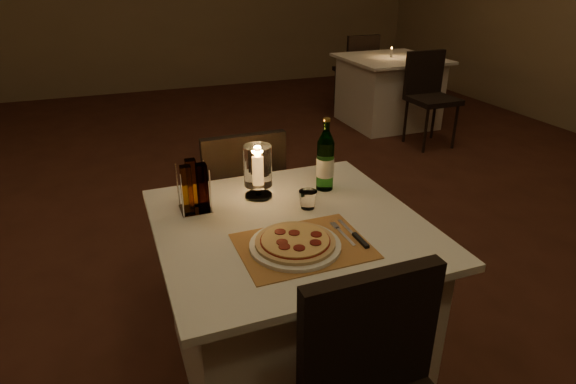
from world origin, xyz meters
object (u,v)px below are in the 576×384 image
object	(u,v)px
pizza	(295,241)
tumbler	(308,200)
water_bottle	(325,161)
main_table	(290,300)
neighbor_table_right	(388,91)
plate	(295,245)
chair_far	(241,193)
hurricane_candle	(258,168)

from	to	relation	value
pizza	tumbler	world-z (taller)	tumbler
water_bottle	main_table	bearing A→B (deg)	-137.18
pizza	neighbor_table_right	bearing A→B (deg)	53.38
tumbler	neighbor_table_right	world-z (taller)	tumbler
tumbler	neighbor_table_right	distance (m)	3.77
plate	tumbler	xyz separation A→B (m)	(0.16, 0.27, 0.03)
main_table	chair_far	bearing A→B (deg)	90.00
water_bottle	neighbor_table_right	xyz separation A→B (m)	(2.12, 2.84, -0.49)
tumbler	water_bottle	size ratio (longest dim) A/B	0.23
water_bottle	tumbler	bearing A→B (deg)	-134.11
pizza	neighbor_table_right	xyz separation A→B (m)	(2.42, 3.26, -0.39)
plate	hurricane_candle	xyz separation A→B (m)	(0.01, 0.44, 0.12)
pizza	neighbor_table_right	size ratio (longest dim) A/B	0.28
hurricane_candle	neighbor_table_right	distance (m)	3.75
plate	water_bottle	bearing A→B (deg)	53.76
tumbler	water_bottle	distance (m)	0.22
chair_far	pizza	size ratio (longest dim) A/B	3.21
plate	water_bottle	size ratio (longest dim) A/B	1.00
plate	tumbler	world-z (taller)	tumbler
main_table	water_bottle	size ratio (longest dim) A/B	3.13
pizza	hurricane_candle	world-z (taller)	hurricane_candle
chair_far	plate	xyz separation A→B (m)	(-0.05, -0.89, 0.20)
chair_far	water_bottle	bearing A→B (deg)	-61.86
plate	neighbor_table_right	size ratio (longest dim) A/B	0.32
chair_far	plate	world-z (taller)	chair_far
hurricane_candle	tumbler	bearing A→B (deg)	-47.82
neighbor_table_right	main_table	bearing A→B (deg)	-127.61
water_bottle	neighbor_table_right	size ratio (longest dim) A/B	0.32
plate	neighbor_table_right	bearing A→B (deg)	53.38
chair_far	neighbor_table_right	distance (m)	3.36
plate	pizza	xyz separation A→B (m)	(-0.00, -0.00, 0.02)
main_table	chair_far	size ratio (longest dim) A/B	1.11
main_table	water_bottle	distance (m)	0.61
water_bottle	plate	bearing A→B (deg)	-126.24
hurricane_candle	neighbor_table_right	xyz separation A→B (m)	(2.42, 2.82, -0.50)
hurricane_candle	pizza	bearing A→B (deg)	-91.02
main_table	chair_far	distance (m)	0.74
chair_far	neighbor_table_right	world-z (taller)	chair_far
main_table	chair_far	xyz separation A→B (m)	(-0.00, 0.71, 0.18)
chair_far	tumbler	world-z (taller)	chair_far
main_table	hurricane_candle	xyz separation A→B (m)	(-0.04, 0.26, 0.50)
main_table	pizza	xyz separation A→B (m)	(-0.05, -0.18, 0.39)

